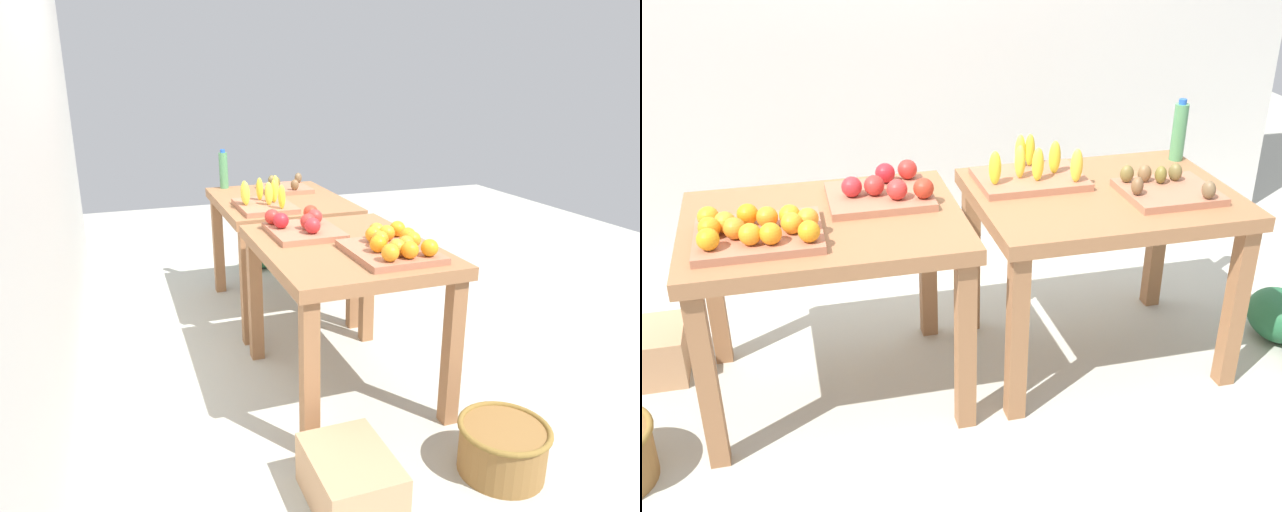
% 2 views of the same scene
% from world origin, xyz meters
% --- Properties ---
extents(ground_plane, '(8.00, 8.00, 0.00)m').
position_xyz_m(ground_plane, '(0.00, 0.00, 0.00)').
color(ground_plane, '#B1B1A5').
extents(back_wall, '(4.40, 0.12, 3.00)m').
position_xyz_m(back_wall, '(0.00, 1.35, 1.50)').
color(back_wall, silver).
rests_on(back_wall, ground_plane).
extents(display_table_left, '(1.04, 0.80, 0.77)m').
position_xyz_m(display_table_left, '(-0.56, 0.00, 0.66)').
color(display_table_left, '#95633F').
rests_on(display_table_left, ground_plane).
extents(display_table_right, '(1.04, 0.80, 0.77)m').
position_xyz_m(display_table_right, '(0.56, 0.00, 0.66)').
color(display_table_right, '#95633F').
rests_on(display_table_right, ground_plane).
extents(orange_bin, '(0.44, 0.36, 0.11)m').
position_xyz_m(orange_bin, '(-0.80, -0.14, 0.82)').
color(orange_bin, '#AA6A4E').
rests_on(orange_bin, display_table_left).
extents(apple_bin, '(0.41, 0.35, 0.11)m').
position_xyz_m(apple_bin, '(-0.31, 0.13, 0.81)').
color(apple_bin, '#AA6A4E').
rests_on(apple_bin, display_table_left).
extents(banana_crate, '(0.44, 0.32, 0.17)m').
position_xyz_m(banana_crate, '(0.31, 0.17, 0.82)').
color(banana_crate, '#AA6A4E').
rests_on(banana_crate, display_table_right).
extents(kiwi_bin, '(0.36, 0.33, 0.10)m').
position_xyz_m(kiwi_bin, '(0.78, -0.10, 0.80)').
color(kiwi_bin, '#AA6A4E').
rests_on(kiwi_bin, display_table_right).
extents(water_bottle, '(0.06, 0.06, 0.27)m').
position_xyz_m(water_bottle, '(1.02, 0.27, 0.90)').
color(water_bottle, '#4C8C59').
rests_on(water_bottle, display_table_right).
extents(watermelon_pile, '(0.58, 0.66, 0.50)m').
position_xyz_m(watermelon_pile, '(1.55, -0.27, 0.18)').
color(watermelon_pile, '#326034').
rests_on(watermelon_pile, ground_plane).
extents(wicker_basket, '(0.37, 0.37, 0.22)m').
position_xyz_m(wicker_basket, '(-1.40, -0.35, 0.11)').
color(wicker_basket, olive).
rests_on(wicker_basket, ground_plane).
extents(cardboard_produce_box, '(0.40, 0.30, 0.21)m').
position_xyz_m(cardboard_produce_box, '(-1.36, 0.30, 0.11)').
color(cardboard_produce_box, tan).
rests_on(cardboard_produce_box, ground_plane).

